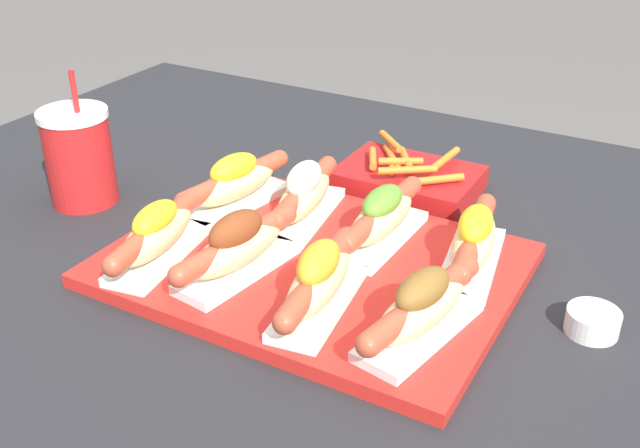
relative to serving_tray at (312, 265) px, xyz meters
The scene contains 13 objects.
patio_table 0.38m from the serving_tray, 96.72° to the left, with size 1.48×1.04×0.71m.
serving_tray is the anchor object (origin of this frame).
hot_dog_0 0.20m from the serving_tray, 151.69° to the right, with size 0.09×0.21×0.07m.
hot_dog_1 0.10m from the serving_tray, 131.00° to the right, with size 0.08×0.21×0.08m.
hot_dog_2 0.11m from the serving_tray, 56.07° to the right, with size 0.08×0.21×0.08m.
hot_dog_3 0.20m from the serving_tray, 24.02° to the right, with size 0.09×0.21×0.08m.
hot_dog_4 0.19m from the serving_tray, 156.22° to the left, with size 0.09×0.21×0.08m.
hot_dog_5 0.12m from the serving_tray, 125.59° to the left, with size 0.08×0.21×0.08m.
hot_dog_6 0.11m from the serving_tray, 56.74° to the left, with size 0.06×0.21×0.07m.
hot_dog_7 0.20m from the serving_tray, 24.95° to the left, with size 0.09×0.21×0.08m.
sauce_bowl 0.34m from the serving_tray, ahead, with size 0.06×0.06×0.03m.
drink_cup 0.40m from the serving_tray, behind, with size 0.10×0.10×0.20m.
fries_basket 0.27m from the serving_tray, 87.55° to the left, with size 0.20×0.14×0.06m.
Camera 1 is at (0.41, -0.79, 1.21)m, focal length 42.00 mm.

